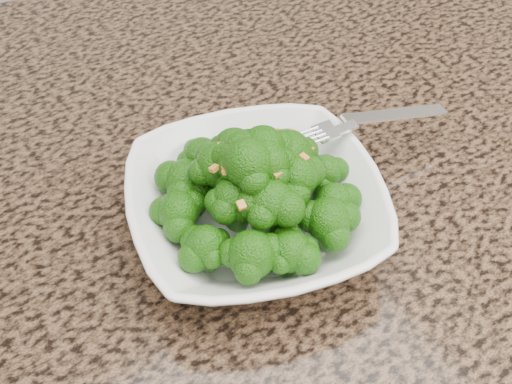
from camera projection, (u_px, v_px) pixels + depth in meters
cabinet at (335, 383)px, 0.99m from camera, size 1.55×0.95×0.87m
granite_counter at (375, 179)px, 0.66m from camera, size 1.64×1.04×0.03m
bowl at (256, 209)px, 0.57m from camera, size 0.28×0.28×0.06m
broccoli_pile at (256, 157)px, 0.53m from camera, size 0.20×0.20×0.07m
garlic_topping at (256, 119)px, 0.50m from camera, size 0.12×0.12×0.01m
fork at (348, 126)px, 0.60m from camera, size 0.20×0.06×0.01m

